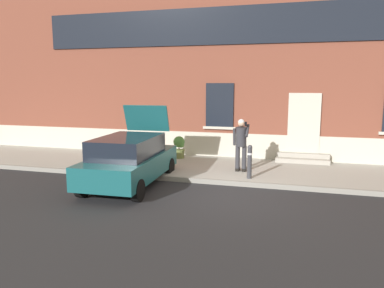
# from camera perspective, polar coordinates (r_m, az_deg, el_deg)

# --- Properties ---
(ground_plane) EXTENTS (80.00, 80.00, 0.00)m
(ground_plane) POSITION_cam_1_polar(r_m,az_deg,el_deg) (10.54, 4.59, -7.58)
(ground_plane) COLOR #232326
(sidewalk) EXTENTS (24.00, 3.60, 0.15)m
(sidewalk) POSITION_cam_1_polar(r_m,az_deg,el_deg) (13.19, 6.96, -3.84)
(sidewalk) COLOR #99968E
(sidewalk) RESTS_ON ground
(curb_edge) EXTENTS (24.00, 0.12, 0.15)m
(curb_edge) POSITION_cam_1_polar(r_m,az_deg,el_deg) (11.41, 5.52, -5.89)
(curb_edge) COLOR gray
(curb_edge) RESTS_ON ground
(building_facade) EXTENTS (24.00, 1.52, 7.50)m
(building_facade) POSITION_cam_1_polar(r_m,az_deg,el_deg) (15.33, 8.70, 11.69)
(building_facade) COLOR brown
(building_facade) RESTS_ON ground
(entrance_stoop) EXTENTS (1.92, 0.64, 0.32)m
(entrance_stoop) POSITION_cam_1_polar(r_m,az_deg,el_deg) (14.51, 16.43, -2.12)
(entrance_stoop) COLOR #9E998E
(entrance_stoop) RESTS_ON sidewalk
(hatchback_car_teal) EXTENTS (1.91, 4.12, 2.34)m
(hatchback_car_teal) POSITION_cam_1_polar(r_m,az_deg,el_deg) (11.29, -9.48, -2.36)
(hatchback_car_teal) COLOR #165156
(hatchback_car_teal) RESTS_ON ground
(bollard_near_person) EXTENTS (0.15, 0.15, 1.04)m
(bollard_near_person) POSITION_cam_1_polar(r_m,az_deg,el_deg) (11.57, 8.76, -2.49)
(bollard_near_person) COLOR #333338
(bollard_near_person) RESTS_ON sidewalk
(bollard_far_left) EXTENTS (0.15, 0.15, 1.04)m
(bollard_far_left) POSITION_cam_1_polar(r_m,az_deg,el_deg) (12.74, -10.14, -1.45)
(bollard_far_left) COLOR #333338
(bollard_far_left) RESTS_ON sidewalk
(person_on_phone) EXTENTS (0.51, 0.48, 1.75)m
(person_on_phone) POSITION_cam_1_polar(r_m,az_deg,el_deg) (12.36, 7.48, 0.35)
(person_on_phone) COLOR #2D2D33
(person_on_phone) RESTS_ON sidewalk
(planter_terracotta) EXTENTS (0.44, 0.44, 0.86)m
(planter_terracotta) POSITION_cam_1_polar(r_m,az_deg,el_deg) (15.60, -11.38, 0.06)
(planter_terracotta) COLOR #B25B38
(planter_terracotta) RESTS_ON sidewalk
(planter_olive) EXTENTS (0.44, 0.44, 0.86)m
(planter_olive) POSITION_cam_1_polar(r_m,az_deg,el_deg) (14.59, -1.96, -0.39)
(planter_olive) COLOR #606B38
(planter_olive) RESTS_ON sidewalk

